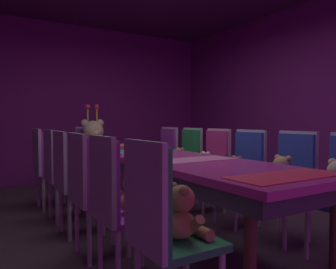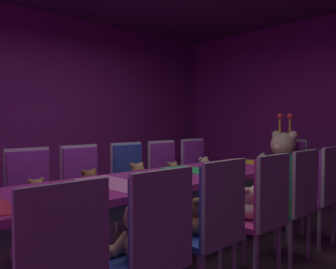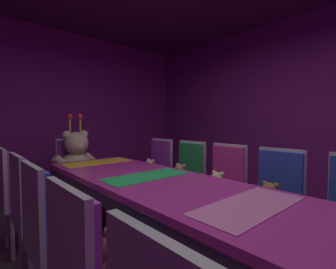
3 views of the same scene
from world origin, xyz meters
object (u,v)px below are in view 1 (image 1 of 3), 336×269
(chair_right_1, at_px, (292,174))
(chair_right_2, at_px, (245,167))
(throne_chair, at_px, (90,151))
(teddy_left_5, at_px, (56,161))
(teddy_right_4, at_px, (179,159))
(king_teddy_bear, at_px, (94,143))
(teddy_left_2, at_px, (105,182))
(chair_left_0, at_px, (158,217))
(chair_left_3, at_px, (68,173))
(chair_left_4, at_px, (56,166))
(chair_right_4, at_px, (188,157))
(banquet_table, at_px, (163,163))
(teddy_left_0, at_px, (182,215))
(teddy_right_5, at_px, (157,156))
(teddy_right_3, at_px, (204,164))
(chair_right_3, at_px, (214,161))
(teddy_left_1, at_px, (134,196))
(teddy_right_1, at_px, (281,175))
(chair_left_2, at_px, (87,183))
(teddy_left_4, at_px, (70,167))
(chair_right_5, at_px, (165,153))
(teddy_right_2, at_px, (235,170))
(chair_left_5, at_px, (44,160))
(chair_left_1, at_px, (114,195))

(chair_right_1, distance_m, chair_right_2, 0.56)
(throne_chair, bearing_deg, teddy_left_5, -39.38)
(teddy_right_4, xyz_separation_m, king_teddy_bear, (-0.71, 1.31, 0.16))
(teddy_left_2, xyz_separation_m, chair_right_1, (1.60, -0.54, 0.01))
(king_teddy_bear, bearing_deg, chair_right_2, 19.33)
(chair_left_0, xyz_separation_m, teddy_left_5, (0.13, 2.80, -0.01))
(chair_left_3, bearing_deg, king_teddy_bear, 64.79)
(chair_left_4, distance_m, chair_right_4, 1.70)
(king_teddy_bear, bearing_deg, banquet_table, -0.00)
(banquet_table, relative_size, teddy_left_0, 11.18)
(teddy_left_5, relative_size, teddy_right_5, 1.13)
(teddy_right_3, bearing_deg, chair_right_3, 180.00)
(teddy_right_5, bearing_deg, teddy_left_1, 57.25)
(banquet_table, xyz_separation_m, chair_right_1, (0.88, -0.83, -0.06))
(teddy_left_1, bearing_deg, teddy_right_1, -0.38)
(teddy_left_0, distance_m, teddy_right_4, 2.62)
(teddy_right_1, distance_m, teddy_right_3, 1.11)
(chair_left_0, distance_m, teddy_left_2, 1.11)
(chair_left_2, bearing_deg, king_teddy_bear, 70.21)
(banquet_table, height_order, king_teddy_bear, king_teddy_bear)
(teddy_left_2, bearing_deg, teddy_left_4, 89.03)
(chair_right_4, height_order, chair_right_5, same)
(chair_left_4, xyz_separation_m, teddy_left_5, (0.12, 0.58, -0.01))
(teddy_right_3, bearing_deg, chair_left_2, 19.79)
(chair_right_1, xyz_separation_m, king_teddy_bear, (-0.88, 2.95, 0.14))
(chair_left_3, bearing_deg, teddy_left_5, 83.06)
(teddy_right_2, relative_size, chair_right_5, 0.28)
(teddy_left_0, bearing_deg, teddy_left_5, 90.29)
(chair_left_4, xyz_separation_m, teddy_left_4, (0.14, 0.00, -0.02))
(banquet_table, height_order, chair_right_1, chair_right_1)
(chair_right_1, bearing_deg, teddy_left_4, -46.32)
(chair_left_5, bearing_deg, chair_left_2, -89.98)
(teddy_left_1, bearing_deg, chair_left_0, -103.47)
(throne_chair, bearing_deg, chair_left_1, -15.44)
(teddy_left_1, xyz_separation_m, teddy_left_4, (0.01, 1.65, 0.01))
(teddy_left_5, bearing_deg, chair_left_4, -102.01)
(chair_left_4, height_order, teddy_right_4, chair_left_4)
(teddy_left_5, xyz_separation_m, chair_right_1, (1.60, -2.24, 0.01))
(teddy_left_1, relative_size, teddy_left_2, 0.90)
(banquet_table, height_order, teddy_right_5, banquet_table)
(teddy_right_1, distance_m, throne_chair, 3.20)
(teddy_right_5, bearing_deg, chair_left_5, -0.96)
(chair_left_1, relative_size, teddy_left_4, 3.30)
(teddy_right_3, bearing_deg, teddy_left_4, -20.94)
(chair_left_2, bearing_deg, chair_right_5, 44.36)
(chair_right_4, bearing_deg, teddy_left_5, -20.75)
(chair_left_5, height_order, teddy_right_1, chair_left_5)
(chair_right_3, xyz_separation_m, throne_chair, (-0.86, 2.01, 0.00))
(teddy_right_3, distance_m, throne_chair, 2.13)
(chair_left_0, bearing_deg, teddy_right_4, 54.68)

